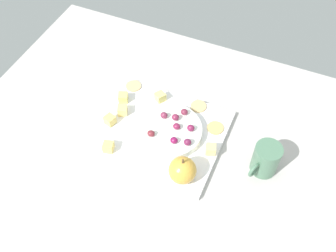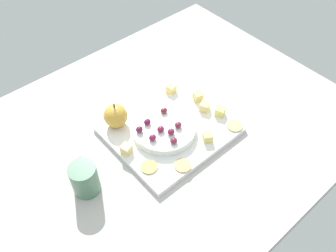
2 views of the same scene
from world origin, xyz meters
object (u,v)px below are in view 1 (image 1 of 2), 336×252
at_px(cracker_1, 215,128).
at_px(grape_0, 175,126).
at_px(cheese_cube_1, 160,97).
at_px(serving_dish, 168,131).
at_px(cheese_cube_3, 123,97).
at_px(grape_1, 164,115).
at_px(grape_6, 174,140).
at_px(cup, 266,159).
at_px(grape_7, 191,128).
at_px(cheese_cube_2, 108,147).
at_px(grape_2, 151,133).
at_px(platter, 161,133).
at_px(cheese_cube_4, 110,120).
at_px(grape_5, 185,112).
at_px(cheese_cube_0, 122,110).
at_px(cheese_cube_5, 211,149).
at_px(cracker_2, 134,86).
at_px(grape_4, 175,117).
at_px(grape_3, 188,142).
at_px(apple_whole, 182,170).
at_px(cracker_0, 199,106).

xyz_separation_m(cracker_1, grape_0, (-0.09, -0.06, 0.03)).
bearing_deg(grape_0, cheese_cube_1, 132.56).
distance_m(serving_dish, cheese_cube_3, 0.17).
height_order(grape_1, grape_6, grape_1).
bearing_deg(cup, grape_7, 176.41).
xyz_separation_m(cheese_cube_2, grape_0, (0.13, 0.12, 0.02)).
bearing_deg(grape_0, grape_6, -70.92).
bearing_deg(grape_2, platter, 75.06).
bearing_deg(cheese_cube_2, serving_dish, 41.79).
height_order(cheese_cube_4, grape_5, grape_5).
bearing_deg(grape_5, cracker_1, 3.29).
bearing_deg(grape_5, cheese_cube_2, -129.68).
distance_m(cheese_cube_0, cheese_cube_5, 0.26).
bearing_deg(serving_dish, grape_6, -48.28).
bearing_deg(grape_5, cheese_cube_1, 156.34).
height_order(cheese_cube_0, cracker_2, cheese_cube_0).
bearing_deg(cheese_cube_3, platter, -22.11).
xyz_separation_m(platter, cracker_2, (-0.14, 0.12, 0.01)).
relative_size(grape_4, grape_7, 1.00).
xyz_separation_m(grape_2, grape_5, (0.05, 0.10, 0.00)).
bearing_deg(cheese_cube_1, cheese_cube_0, -130.81).
relative_size(cracker_2, grape_3, 2.25).
height_order(apple_whole, cheese_cube_2, apple_whole).
bearing_deg(serving_dish, cracker_1, 31.75).
bearing_deg(cup, cracker_2, 165.07).
bearing_deg(cheese_cube_5, cheese_cube_0, 174.54).
bearing_deg(cracker_2, platter, -40.01).
xyz_separation_m(cheese_cube_4, grape_1, (0.13, 0.06, 0.02)).
height_order(grape_6, grape_7, grape_7).
distance_m(cheese_cube_1, grape_7, 0.15).
distance_m(cheese_cube_0, cracker_1, 0.25).
height_order(cracker_2, grape_0, grape_0).
relative_size(cheese_cube_2, grape_6, 1.28).
bearing_deg(grape_3, cracker_0, 99.40).
bearing_deg(cracker_2, serving_dish, -36.00).
distance_m(platter, cheese_cube_3, 0.15).
bearing_deg(grape_5, grape_3, -63.71).
bearing_deg(cheese_cube_4, cheese_cube_0, 70.69).
height_order(grape_4, cup, cup).
xyz_separation_m(cheese_cube_3, grape_0, (0.18, -0.05, 0.02)).
bearing_deg(grape_4, grape_3, -46.44).
height_order(grape_7, cup, cup).
distance_m(platter, cheese_cube_5, 0.14).
height_order(serving_dish, cheese_cube_5, cheese_cube_5).
bearing_deg(grape_4, grape_7, -18.61).
bearing_deg(grape_2, cheese_cube_0, 154.75).
height_order(platter, cracker_2, cracker_2).
distance_m(cracker_2, grape_6, 0.24).
height_order(platter, cheese_cube_3, cheese_cube_3).
xyz_separation_m(cheese_cube_4, grape_3, (0.22, 0.00, 0.02)).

